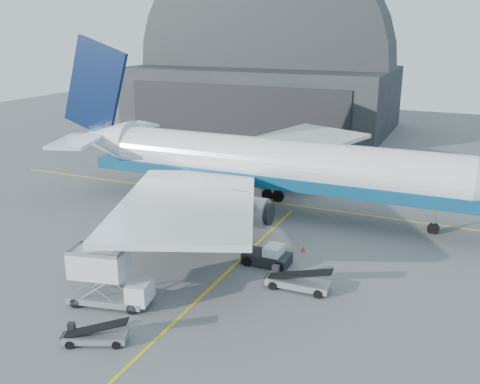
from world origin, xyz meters
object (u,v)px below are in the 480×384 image
at_px(catering_truck, 107,278).
at_px(belt_loader_a, 95,336).
at_px(belt_loader_b, 297,282).
at_px(pushback_tug, 268,257).
at_px(airliner, 262,164).

height_order(catering_truck, belt_loader_a, catering_truck).
bearing_deg(belt_loader_b, belt_loader_a, -129.68).
height_order(pushback_tug, belt_loader_b, belt_loader_b).
bearing_deg(airliner, pushback_tug, -66.18).
bearing_deg(pushback_tug, airliner, 114.23).
bearing_deg(belt_loader_b, pushback_tug, 136.38).
bearing_deg(belt_loader_b, catering_truck, -148.41).
height_order(belt_loader_a, belt_loader_b, belt_loader_b).
distance_m(pushback_tug, belt_loader_b, 4.98).
height_order(pushback_tug, belt_loader_a, pushback_tug).
height_order(catering_truck, belt_loader_b, catering_truck).
xyz_separation_m(airliner, belt_loader_a, (-0.14, -29.09, -4.76)).
xyz_separation_m(airliner, catering_truck, (-2.47, -24.55, -3.15)).
distance_m(pushback_tug, belt_loader_a, 16.88).
relative_size(airliner, catering_truck, 8.35).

